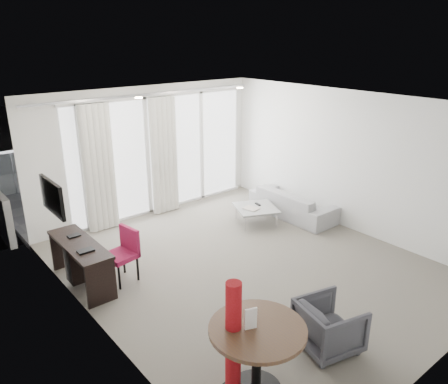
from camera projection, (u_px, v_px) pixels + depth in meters
floor at (248, 266)px, 7.05m from camera, size 5.00×6.00×0.00m
ceiling at (251, 103)px, 6.16m from camera, size 5.00×6.00×0.00m
wall_left at (92, 235)px, 5.11m from camera, size 0.00×6.00×2.60m
wall_right at (348, 161)px, 8.09m from camera, size 0.00×6.00×2.60m
window_panel at (162, 154)px, 8.99m from camera, size 4.00×0.02×2.38m
window_frame at (162, 154)px, 8.98m from camera, size 4.10×0.06×2.44m
curtain_left at (99, 169)px, 8.00m from camera, size 0.60×0.20×2.38m
curtain_right at (164, 156)px, 8.84m from camera, size 0.60×0.20×2.38m
curtain_track at (150, 94)px, 8.26m from camera, size 4.80×0.04×0.04m
downlight_a at (139, 98)px, 6.79m from camera, size 0.12×0.12×0.02m
downlight_b at (240, 88)px, 8.04m from camera, size 0.12×0.12×0.02m
desk at (82, 264)px, 6.43m from camera, size 0.45×1.43×0.67m
tv at (52, 197)px, 6.18m from camera, size 0.05×0.80×0.50m
desk_chair at (121, 256)px, 6.49m from camera, size 0.51×0.49×0.82m
round_table at (257, 360)px, 4.45m from camera, size 1.23×1.23×0.79m
menu_card at (250, 334)px, 4.32m from camera, size 0.12×0.06×0.23m
red_lamp at (233, 339)px, 4.36m from camera, size 0.29×0.29×1.30m
tub_armchair at (329, 326)px, 5.11m from camera, size 0.81×0.80×0.61m
coffee_table at (256, 215)px, 8.58m from camera, size 1.00×1.00×0.34m
remote at (258, 204)px, 8.64m from camera, size 0.08×0.16×0.02m
magazine at (251, 208)px, 8.44m from camera, size 0.29×0.33×0.02m
sofa at (293, 203)px, 8.92m from camera, size 0.73×1.86×0.54m
terrace_slab at (131, 192)px, 10.52m from camera, size 5.60×3.00×0.12m
rattan_chair_a at (166, 173)px, 10.27m from camera, size 0.65×0.65×0.87m
rattan_chair_b at (180, 169)px, 10.77m from camera, size 0.56×0.56×0.77m
rattan_table at (190, 171)px, 11.12m from camera, size 0.63×0.63×0.49m
balustrade at (103, 157)px, 11.38m from camera, size 5.50×0.06×1.05m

